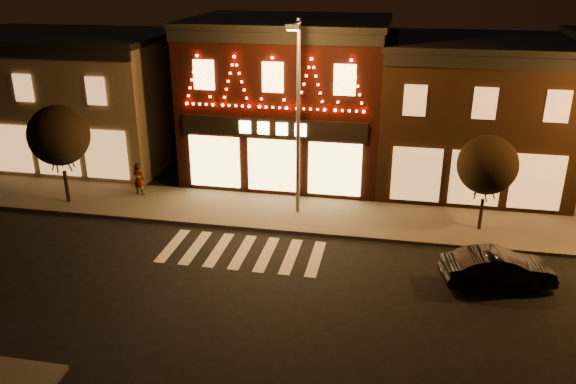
% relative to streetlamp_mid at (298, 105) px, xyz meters
% --- Properties ---
extents(ground, '(120.00, 120.00, 0.00)m').
position_rel_streetlamp_mid_xyz_m(ground, '(-1.53, -7.91, -5.22)').
color(ground, black).
rests_on(ground, ground).
extents(sidewalk_far, '(44.00, 4.00, 0.15)m').
position_rel_streetlamp_mid_xyz_m(sidewalk_far, '(0.47, 0.09, -5.15)').
color(sidewalk_far, '#47423D').
rests_on(sidewalk_far, ground).
extents(building_left, '(12.20, 8.28, 7.30)m').
position_rel_streetlamp_mid_xyz_m(building_left, '(-14.53, 6.08, -1.56)').
color(building_left, '#695C4B').
rests_on(building_left, ground).
extents(building_pulp, '(10.20, 8.34, 8.30)m').
position_rel_streetlamp_mid_xyz_m(building_pulp, '(-1.53, 6.06, -1.06)').
color(building_pulp, black).
rests_on(building_pulp, ground).
extents(building_right_a, '(9.20, 8.28, 7.50)m').
position_rel_streetlamp_mid_xyz_m(building_right_a, '(7.97, 6.08, -1.46)').
color(building_right_a, '#331E11').
rests_on(building_right_a, ground).
extents(streetlamp_mid, '(0.55, 1.98, 8.64)m').
position_rel_streetlamp_mid_xyz_m(streetlamp_mid, '(0.00, 0.00, 0.00)').
color(streetlamp_mid, '#59595E').
rests_on(streetlamp_mid, sidewalk_far).
extents(tree_left, '(2.82, 2.82, 4.72)m').
position_rel_streetlamp_mid_xyz_m(tree_left, '(-11.14, -0.68, -1.77)').
color(tree_left, black).
rests_on(tree_left, sidewalk_far).
extents(tree_right, '(2.50, 2.50, 4.18)m').
position_rel_streetlamp_mid_xyz_m(tree_right, '(8.08, -0.08, -2.15)').
color(tree_right, black).
rests_on(tree_right, sidewalk_far).
extents(dark_sedan, '(4.19, 2.21, 1.31)m').
position_rel_streetlamp_mid_xyz_m(dark_sedan, '(8.19, -4.59, -4.57)').
color(dark_sedan, black).
rests_on(dark_sedan, ground).
extents(pedestrian, '(0.65, 0.47, 1.65)m').
position_rel_streetlamp_mid_xyz_m(pedestrian, '(-8.10, 0.79, -4.25)').
color(pedestrian, gray).
rests_on(pedestrian, sidewalk_far).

